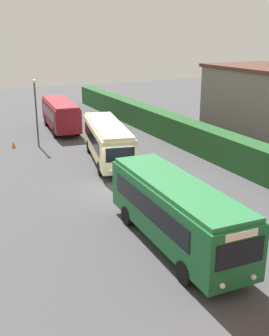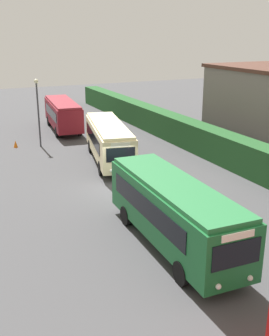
{
  "view_description": "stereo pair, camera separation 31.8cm",
  "coord_description": "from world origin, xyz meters",
  "px_view_note": "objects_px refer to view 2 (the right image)",
  "views": [
    {
      "loc": [
        22.81,
        -9.82,
        9.51
      ],
      "look_at": [
        1.25,
        0.43,
        1.66
      ],
      "focal_mm": 44.66,
      "sensor_mm": 36.0,
      "label": 1
    },
    {
      "loc": [
        22.94,
        -9.54,
        9.51
      ],
      "look_at": [
        1.25,
        0.43,
        1.66
      ],
      "focal_mm": 44.66,
      "sensor_mm": 36.0,
      "label": 2
    }
  ],
  "objects_px": {
    "bus_cream": "(109,140)",
    "lamppost": "(38,105)",
    "bus_green": "(173,210)",
    "bus_maroon": "(63,113)",
    "traffic_cone": "(16,144)"
  },
  "relations": [
    {
      "from": "bus_cream",
      "to": "bus_green",
      "type": "bearing_deg",
      "value": 3.08
    },
    {
      "from": "bus_cream",
      "to": "lamppost",
      "type": "height_order",
      "value": "lamppost"
    },
    {
      "from": "bus_maroon",
      "to": "bus_cream",
      "type": "height_order",
      "value": "bus_cream"
    },
    {
      "from": "bus_maroon",
      "to": "traffic_cone",
      "type": "distance_m",
      "value": 7.36
    },
    {
      "from": "bus_maroon",
      "to": "lamppost",
      "type": "distance_m",
      "value": 6.54
    },
    {
      "from": "bus_green",
      "to": "lamppost",
      "type": "height_order",
      "value": "lamppost"
    },
    {
      "from": "bus_maroon",
      "to": "bus_cream",
      "type": "relative_size",
      "value": 0.93
    },
    {
      "from": "bus_green",
      "to": "traffic_cone",
      "type": "relative_size",
      "value": 15.95
    },
    {
      "from": "bus_cream",
      "to": "lamppost",
      "type": "distance_m",
      "value": 7.86
    },
    {
      "from": "bus_green",
      "to": "traffic_cone",
      "type": "distance_m",
      "value": 21.07
    },
    {
      "from": "bus_maroon",
      "to": "bus_cream",
      "type": "bearing_deg",
      "value": -172.92
    },
    {
      "from": "bus_maroon",
      "to": "traffic_cone",
      "type": "bearing_deg",
      "value": 136.01
    },
    {
      "from": "bus_maroon",
      "to": "traffic_cone",
      "type": "xyz_separation_m",
      "value": [
        4.66,
        -5.52,
        -1.42
      ]
    },
    {
      "from": "bus_maroon",
      "to": "bus_cream",
      "type": "xyz_separation_m",
      "value": [
        11.88,
        0.26,
        0.01
      ]
    },
    {
      "from": "bus_green",
      "to": "lamppost",
      "type": "distance_m",
      "value": 20.28
    }
  ]
}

